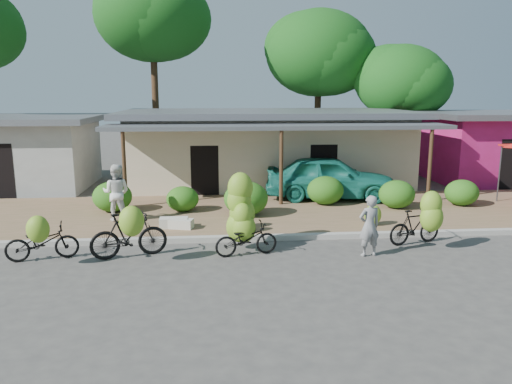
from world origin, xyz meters
The scene contains 27 objects.
ground centered at (0.00, 0.00, 0.00)m, with size 100.00×100.00×0.00m, color #423F3D.
sidewalk centered at (0.00, 5.00, 0.06)m, with size 60.00×6.00×0.12m, color #93674F.
curb centered at (0.00, 2.00, 0.07)m, with size 60.00×0.25×0.15m, color #A8A399.
shop_main centered at (0.00, 10.93, 1.72)m, with size 13.00×8.50×3.35m.
shop_pink centered at (10.50, 10.99, 1.67)m, with size 6.00×6.00×3.25m.
shop_grey centered at (-11.00, 10.99, 1.62)m, with size 7.00×6.00×3.15m.
tree_far_center centered at (-5.69, 16.11, 8.19)m, with size 6.02×5.97×10.48m.
tree_center_right centered at (3.31, 16.61, 6.39)m, with size 6.00×5.94×8.66m.
tree_near_right centered at (7.31, 14.61, 4.84)m, with size 4.93×4.79×6.66m.
hedge_0 centered at (-5.94, 5.45, 0.64)m, with size 1.34×1.21×1.04m, color #195A14.
hedge_1 centered at (-3.54, 5.28, 0.56)m, with size 1.12×1.01×0.87m, color #195A14.
hedge_2 centered at (-1.40, 4.51, 0.70)m, with size 1.48×1.33×1.15m, color #195A14.
hedge_3 centered at (1.62, 5.92, 0.64)m, with size 1.34×1.20×1.04m, color #195A14.
hedge_4 centered at (4.01, 5.11, 0.62)m, with size 1.28×1.15×1.00m, color #195A14.
hedge_5 centered at (6.51, 5.31, 0.59)m, with size 1.21×1.09×0.95m, color #195A14.
bike_far_left centered at (-6.78, 0.71, 0.53)m, with size 1.85×1.36×1.31m.
bike_left centered at (-4.62, 0.72, 0.67)m, with size 2.03×1.43×1.50m.
bike_center centered at (-1.72, 1.01, 0.86)m, with size 1.74×1.30×2.11m.
bike_right centered at (3.16, 1.05, 0.71)m, with size 1.71×1.33×1.63m.
loose_banana_a centered at (-1.67, 2.96, 0.48)m, with size 0.57×0.49×0.72m, color #79AB2A.
loose_banana_b centered at (-1.55, 2.52, 0.42)m, with size 0.48×0.41×0.60m, color #79AB2A.
loose_banana_c centered at (2.43, 2.90, 0.45)m, with size 0.52×0.45×0.66m, color #79AB2A.
sack_near centered at (-3.70, 3.18, 0.27)m, with size 0.85×0.40×0.30m, color white.
sack_far centered at (-3.49, 3.07, 0.26)m, with size 0.75×0.38×0.28m, color white.
vendor centered at (1.50, 0.39, 0.80)m, with size 0.58×0.38×1.60m, color gray.
bystander centered at (-5.56, 4.20, 1.03)m, with size 0.89×0.69×1.82m, color silver.
teal_van centered at (2.00, 6.91, 0.95)m, with size 1.97×4.89×1.67m, color #197263.
Camera 1 is at (-2.49, -11.69, 4.18)m, focal length 35.00 mm.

